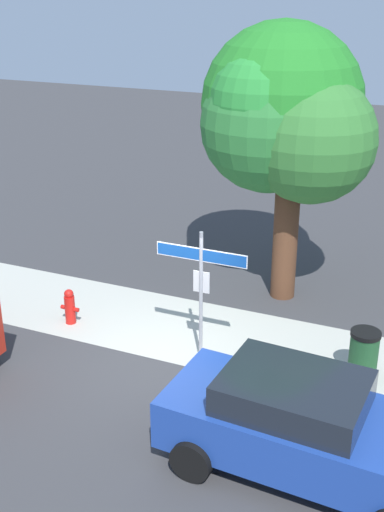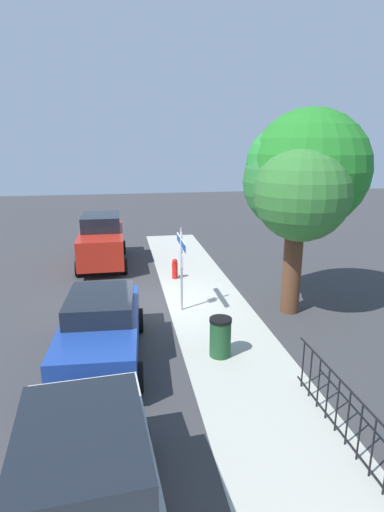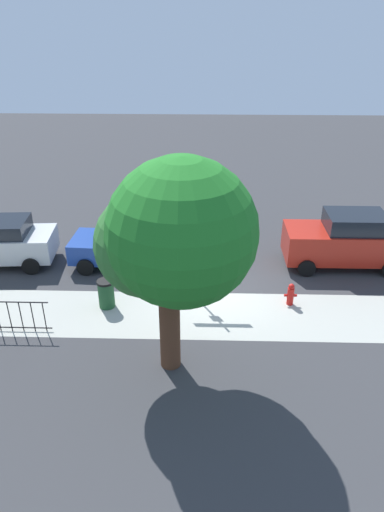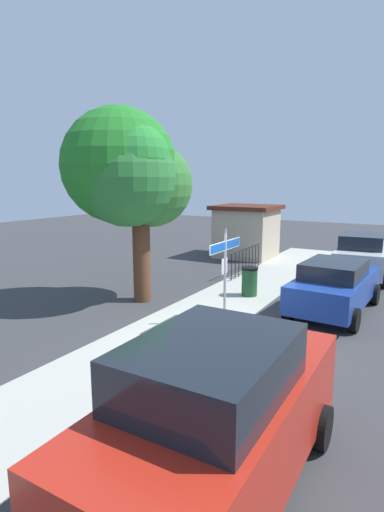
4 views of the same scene
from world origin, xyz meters
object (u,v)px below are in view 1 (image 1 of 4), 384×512
(shade_tree, at_px, (282,117))
(trash_bin, at_px, (363,355))
(street_sign, at_px, (201,274))
(fire_hydrant, at_px, (70,307))
(car_blue, at_px, (305,426))

(shade_tree, xyz_separation_m, trash_bin, (2.56, -2.96, -3.57))
(trash_bin, bearing_deg, street_sign, -170.49)
(fire_hydrant, relative_size, trash_bin, 0.80)
(street_sign, relative_size, shade_tree, 0.43)
(shade_tree, xyz_separation_m, car_blue, (2.19, -5.79, -3.26))
(trash_bin, bearing_deg, car_blue, -97.56)
(fire_hydrant, distance_m, trash_bin, 6.06)
(street_sign, distance_m, car_blue, 3.63)
(street_sign, bearing_deg, trash_bin, 9.51)
(car_blue, bearing_deg, trash_bin, 85.76)
(fire_hydrant, xyz_separation_m, trash_bin, (6.06, 0.30, 0.11))
(street_sign, distance_m, shade_tree, 4.16)
(car_blue, relative_size, trash_bin, 4.43)
(shade_tree, height_order, fire_hydrant, shade_tree)
(shade_tree, relative_size, car_blue, 1.39)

